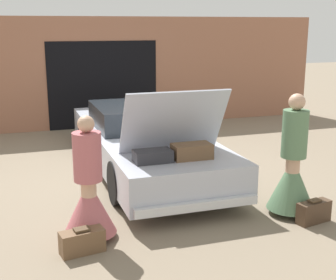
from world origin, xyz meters
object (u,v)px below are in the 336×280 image
at_px(person_left, 89,196).
at_px(suitcase_beside_right_person, 314,212).
at_px(person_right, 292,173).
at_px(car, 143,140).
at_px(suitcase_beside_left_person, 82,241).

relative_size(person_left, suitcase_beside_right_person, 3.00).
height_order(person_left, person_right, person_right).
bearing_deg(person_right, suitcase_beside_right_person, -168.40).
bearing_deg(suitcase_beside_right_person, car, 116.34).
xyz_separation_m(car, person_left, (-1.40, -2.62, 0.01)).
height_order(person_right, suitcase_beside_left_person, person_right).
height_order(suitcase_beside_left_person, suitcase_beside_right_person, suitcase_beside_right_person).
xyz_separation_m(person_right, suitcase_beside_right_person, (0.13, -0.37, -0.46)).
bearing_deg(suitcase_beside_left_person, suitcase_beside_right_person, -2.06).
distance_m(car, person_left, 2.97).
xyz_separation_m(car, suitcase_beside_left_person, (-1.55, -2.98, -0.40)).
relative_size(person_right, suitcase_beside_left_person, 3.15).
bearing_deg(person_left, car, 144.59).
bearing_deg(suitcase_beside_left_person, person_left, 67.13).
distance_m(car, person_right, 3.06).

